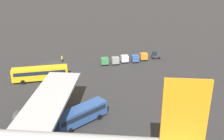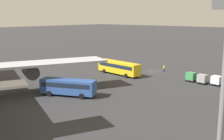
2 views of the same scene
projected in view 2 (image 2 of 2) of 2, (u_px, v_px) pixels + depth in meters
name	position (u px, v px, depth m)	size (l,w,h in m)	color
ground_plane	(153.00, 71.00, 74.03)	(600.00, 600.00, 0.00)	#2D2D30
shuttle_bus_near	(119.00, 67.00, 69.46)	(12.81, 3.97, 3.21)	gold
shuttle_bus_far	(68.00, 86.00, 50.94)	(10.30, 6.59, 3.03)	#2D5199
worker_person	(164.00, 68.00, 73.23)	(0.38, 0.38, 1.74)	#1E1E2D
cargo_cart_white	(217.00, 80.00, 58.44)	(2.19, 1.92, 2.06)	#38383D
cargo_cart_grey	(203.00, 79.00, 59.88)	(2.19, 1.92, 2.06)	#38383D
cargo_cart_green	(191.00, 76.00, 62.08)	(2.19, 1.92, 2.06)	#38383D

